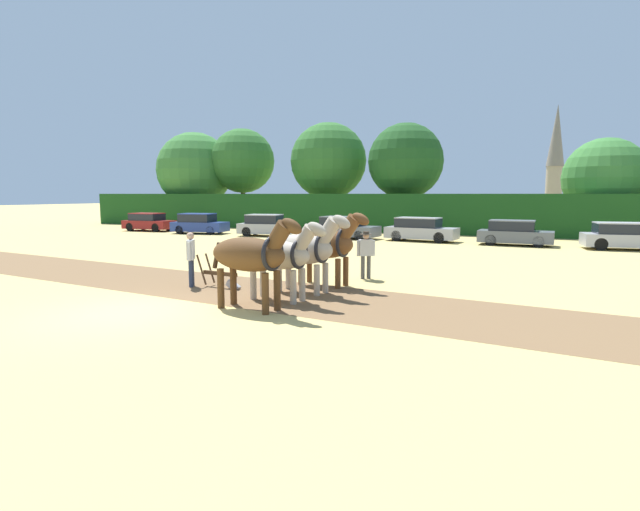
# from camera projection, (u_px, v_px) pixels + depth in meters

# --- Properties ---
(ground_plane) EXTENTS (240.00, 240.00, 0.00)m
(ground_plane) POSITION_uv_depth(u_px,v_px,m) (129.00, 313.00, 12.47)
(ground_plane) COLOR tan
(plowed_furrow_strip) EXTENTS (34.00, 7.20, 0.01)m
(plowed_furrow_strip) POSITION_uv_depth(u_px,v_px,m) (166.00, 281.00, 17.05)
(plowed_furrow_strip) COLOR brown
(plowed_furrow_strip) RESTS_ON ground
(hedgerow) EXTENTS (62.54, 1.79, 2.97)m
(hedgerow) POSITION_uv_depth(u_px,v_px,m) (410.00, 213.00, 37.91)
(hedgerow) COLOR #194719
(hedgerow) RESTS_ON ground
(tree_far_left) EXTENTS (7.40, 7.40, 9.01)m
(tree_far_left) POSITION_uv_depth(u_px,v_px,m) (195.00, 170.00, 49.49)
(tree_far_left) COLOR brown
(tree_far_left) RESTS_ON ground
(tree_left) EXTENTS (6.18, 6.18, 9.22)m
(tree_left) POSITION_uv_depth(u_px,v_px,m) (242.00, 161.00, 48.35)
(tree_left) COLOR #423323
(tree_left) RESTS_ON ground
(tree_center_left) EXTENTS (6.69, 6.69, 9.19)m
(tree_center_left) POSITION_uv_depth(u_px,v_px,m) (328.00, 161.00, 44.01)
(tree_center_left) COLOR #423323
(tree_center_left) RESTS_ON ground
(tree_center) EXTENTS (6.06, 6.06, 8.63)m
(tree_center) POSITION_uv_depth(u_px,v_px,m) (406.00, 161.00, 40.21)
(tree_center) COLOR #4C3823
(tree_center) RESTS_ON ground
(tree_center_right) EXTENTS (5.66, 5.66, 6.89)m
(tree_center_right) POSITION_uv_depth(u_px,v_px,m) (605.00, 178.00, 35.22)
(tree_center_right) COLOR #423323
(tree_center_right) RESTS_ON ground
(church_spire) EXTENTS (2.24, 2.24, 14.54)m
(church_spire) POSITION_uv_depth(u_px,v_px,m) (555.00, 158.00, 65.41)
(church_spire) COLOR gray
(church_spire) RESTS_ON ground
(draft_horse_lead_left) EXTENTS (2.86, 1.13, 2.46)m
(draft_horse_lead_left) POSITION_uv_depth(u_px,v_px,m) (252.00, 255.00, 12.64)
(draft_horse_lead_left) COLOR #513319
(draft_horse_lead_left) RESTS_ON ground
(draft_horse_lead_right) EXTENTS (2.75, 1.03, 2.30)m
(draft_horse_lead_right) POSITION_uv_depth(u_px,v_px,m) (281.00, 255.00, 13.78)
(draft_horse_lead_right) COLOR #B2A38E
(draft_horse_lead_right) RESTS_ON ground
(draft_horse_trail_left) EXTENTS (2.79, 1.14, 2.44)m
(draft_horse_trail_left) POSITION_uv_depth(u_px,v_px,m) (305.00, 249.00, 14.90)
(draft_horse_trail_left) COLOR #B2A38E
(draft_horse_trail_left) RESTS_ON ground
(draft_horse_trail_right) EXTENTS (2.82, 1.19, 2.46)m
(draft_horse_trail_right) POSITION_uv_depth(u_px,v_px,m) (326.00, 243.00, 16.02)
(draft_horse_trail_right) COLOR brown
(draft_horse_trail_right) RESTS_ON ground
(plow) EXTENTS (1.59, 0.50, 1.13)m
(plow) POSITION_uv_depth(u_px,v_px,m) (223.00, 278.00, 15.77)
(plow) COLOR #4C331E
(plow) RESTS_ON ground
(farmer_at_plow) EXTENTS (0.43, 0.61, 1.75)m
(farmer_at_plow) POSITION_uv_depth(u_px,v_px,m) (191.00, 255.00, 15.91)
(farmer_at_plow) COLOR #28334C
(farmer_at_plow) RESTS_ON ground
(farmer_beside_team) EXTENTS (0.56, 0.43, 1.67)m
(farmer_beside_team) POSITION_uv_depth(u_px,v_px,m) (366.00, 251.00, 17.37)
(farmer_beside_team) COLOR #4C4C4C
(farmer_beside_team) RESTS_ON ground
(parked_car_far_left) EXTENTS (4.15, 2.05, 1.44)m
(parked_car_far_left) POSITION_uv_depth(u_px,v_px,m) (149.00, 222.00, 40.07)
(parked_car_far_left) COLOR maroon
(parked_car_far_left) RESTS_ON ground
(parked_car_left) EXTENTS (4.29, 2.38, 1.51)m
(parked_car_left) POSITION_uv_depth(u_px,v_px,m) (199.00, 224.00, 37.39)
(parked_car_left) COLOR navy
(parked_car_left) RESTS_ON ground
(parked_car_center_left) EXTENTS (4.11, 2.31, 1.53)m
(parked_car_center_left) POSITION_uv_depth(u_px,v_px,m) (266.00, 226.00, 35.19)
(parked_car_center_left) COLOR #9E9EA8
(parked_car_center_left) RESTS_ON ground
(parked_car_center) EXTENTS (4.59, 2.22, 1.46)m
(parked_car_center) POSITION_uv_depth(u_px,v_px,m) (344.00, 228.00, 33.35)
(parked_car_center) COLOR #565B66
(parked_car_center) RESTS_ON ground
(parked_car_center_right) EXTENTS (4.55, 2.15, 1.49)m
(parked_car_center_right) POSITION_uv_depth(u_px,v_px,m) (420.00, 230.00, 31.34)
(parked_car_center_right) COLOR #9E9EA8
(parked_car_center_right) RESTS_ON ground
(parked_car_right) EXTENTS (4.12, 1.82, 1.45)m
(parked_car_right) POSITION_uv_depth(u_px,v_px,m) (514.00, 233.00, 28.81)
(parked_car_right) COLOR #565B66
(parked_car_right) RESTS_ON ground
(parked_car_far_right) EXTENTS (4.06, 2.28, 1.45)m
(parked_car_far_right) POSITION_uv_depth(u_px,v_px,m) (621.00, 237.00, 26.56)
(parked_car_far_right) COLOR #A8A8B2
(parked_car_far_right) RESTS_ON ground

